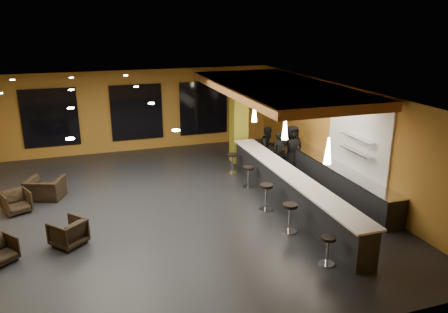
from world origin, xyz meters
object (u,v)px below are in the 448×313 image
object	(u,v)px
pendant_0	(328,151)
bar_stool_0	(328,247)
bar_stool_4	(232,161)
bar_stool_2	(266,194)
bar_counter	(290,190)
prep_counter	(337,179)
pendant_2	(254,112)
armchair_d	(45,189)
bar_stool_1	(290,214)
pendant_1	(285,128)
column	(239,119)
armchair_c	(16,202)
staff_b	(268,147)
staff_a	(280,152)
staff_c	(292,148)
bar_stool_3	(248,174)
armchair_b	(68,232)

from	to	relation	value
pendant_0	bar_stool_0	distance (m)	2.46
bar_stool_4	bar_stool_2	bearing A→B (deg)	-92.27
bar_counter	prep_counter	size ratio (longest dim) A/B	1.33
bar_counter	bar_stool_0	xyz separation A→B (m)	(-0.70, -3.41, -0.03)
pendant_2	bar_stool_4	distance (m)	2.03
armchair_d	bar_stool_1	size ratio (longest dim) A/B	1.31
pendant_2	bar_stool_2	bearing A→B (deg)	-105.14
bar_stool_1	pendant_1	bearing A→B (deg)	69.27
column	armchair_c	bearing A→B (deg)	-162.47
staff_b	bar_stool_0	bearing A→B (deg)	-120.13
bar_counter	armchair_c	world-z (taller)	bar_counter
pendant_1	bar_stool_2	world-z (taller)	pendant_1
pendant_0	bar_stool_1	distance (m)	2.03
armchair_d	bar_stool_0	size ratio (longest dim) A/B	1.48
staff_b	staff_a	bearing A→B (deg)	-90.18
prep_counter	column	distance (m)	4.75
staff_c	bar_stool_4	bearing A→B (deg)	175.56
staff_b	bar_stool_3	xyz separation A→B (m)	(-1.50, -1.76, -0.33)
bar_stool_3	bar_stool_4	distance (m)	1.56
prep_counter	bar_stool_4	size ratio (longest dim) A/B	7.99
pendant_0	armchair_d	bearing A→B (deg)	145.88
staff_a	armchair_b	distance (m)	8.30
pendant_1	armchair_d	size ratio (longest dim) A/B	0.65
pendant_0	armchair_c	size ratio (longest dim) A/B	0.94
armchair_c	bar_stool_0	bearing A→B (deg)	-61.30
staff_c	bar_stool_3	size ratio (longest dim) A/B	2.31
pendant_2	staff_a	size ratio (longest dim) A/B	0.45
bar_stool_0	pendant_0	bearing A→B (deg)	63.61
bar_stool_2	bar_stool_4	bearing A→B (deg)	87.73
armchair_c	bar_stool_4	size ratio (longest dim) A/B	0.99
pendant_1	staff_c	xyz separation A→B (m)	(1.60, 2.51, -1.49)
bar_stool_4	column	bearing A→B (deg)	60.54
armchair_b	bar_stool_1	world-z (taller)	bar_stool_1
staff_b	armchair_d	bearing A→B (deg)	166.78
bar_counter	bar_stool_4	distance (m)	3.42
armchair_c	bar_stool_0	world-z (taller)	bar_stool_0
armchair_b	bar_stool_2	size ratio (longest dim) A/B	0.93
staff_b	bar_stool_0	size ratio (longest dim) A/B	2.22
bar_stool_3	bar_stool_4	xyz separation A→B (m)	(-0.03, 1.56, 0.00)
armchair_d	pendant_2	bearing A→B (deg)	-158.46
column	bar_stool_3	bearing A→B (deg)	-103.42
pendant_0	pendant_2	bearing A→B (deg)	90.00
bar_counter	pendant_0	xyz separation A→B (m)	(0.00, -2.00, 1.85)
pendant_1	staff_c	bearing A→B (deg)	57.48
prep_counter	staff_c	xyz separation A→B (m)	(-0.40, 2.51, 0.43)
prep_counter	staff_b	distance (m)	3.28
bar_stool_0	bar_stool_4	world-z (taller)	bar_stool_4
armchair_b	bar_stool_1	xyz separation A→B (m)	(5.72, -1.14, 0.18)
armchair_b	bar_stool_4	size ratio (longest dim) A/B	1.03
armchair_c	staff_a	bearing A→B (deg)	-19.11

